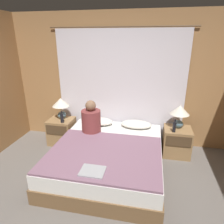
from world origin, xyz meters
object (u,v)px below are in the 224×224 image
object	(u,v)px
pillow_right	(136,124)
laptop_on_bed	(93,171)
bed	(108,157)
nightstand_right	(177,142)
pillow_left	(98,121)
nightstand_left	(62,131)
beer_bottle_on_right_stand	(174,127)
person_left_in_bed	(91,120)
beer_bottle_on_left_stand	(62,118)
lamp_left	(61,105)
lamp_right	(180,112)

from	to	relation	value
pillow_right	laptop_on_bed	xyz separation A→B (m)	(-0.41, -1.50, -0.02)
laptop_on_bed	bed	bearing A→B (deg)	87.19
nightstand_right	pillow_left	distance (m)	1.52
nightstand_left	beer_bottle_on_right_stand	bearing A→B (deg)	-3.56
person_left_in_bed	beer_bottle_on_left_stand	xyz separation A→B (m)	(-0.63, 0.16, -0.08)
person_left_in_bed	beer_bottle_on_left_stand	world-z (taller)	person_left_in_bed
pillow_left	beer_bottle_on_right_stand	size ratio (longest dim) A/B	2.46
nightstand_left	nightstand_right	bearing A→B (deg)	0.00
pillow_left	laptop_on_bed	size ratio (longest dim) A/B	1.88
pillow_right	laptop_on_bed	world-z (taller)	pillow_right
nightstand_right	lamp_left	size ratio (longest dim) A/B	1.22
pillow_right	beer_bottle_on_right_stand	size ratio (longest dim) A/B	2.46
lamp_right	beer_bottle_on_left_stand	distance (m)	2.17
pillow_right	laptop_on_bed	bearing A→B (deg)	-105.21
pillow_left	person_left_in_bed	distance (m)	0.41
person_left_in_bed	beer_bottle_on_right_stand	world-z (taller)	person_left_in_bed
nightstand_left	pillow_left	distance (m)	0.80
bed	person_left_in_bed	distance (m)	0.72
nightstand_left	laptop_on_bed	distance (m)	1.80
person_left_in_bed	beer_bottle_on_left_stand	size ratio (longest dim) A/B	2.51
pillow_left	person_left_in_bed	bearing A→B (deg)	-93.89
nightstand_right	beer_bottle_on_right_stand	size ratio (longest dim) A/B	2.19
nightstand_right	lamp_right	bearing A→B (deg)	90.00
beer_bottle_on_right_stand	bed	bearing A→B (deg)	-152.13
bed	lamp_left	bearing A→B (deg)	146.25
bed	pillow_right	size ratio (longest dim) A/B	3.36
nightstand_left	lamp_right	distance (m)	2.31
beer_bottle_on_right_stand	pillow_right	bearing A→B (deg)	162.50
beer_bottle_on_left_stand	lamp_right	bearing A→B (deg)	5.40
nightstand_right	lamp_left	bearing A→B (deg)	178.24
pillow_left	pillow_right	bearing A→B (deg)	0.00
person_left_in_bed	pillow_right	bearing A→B (deg)	25.51
bed	lamp_right	size ratio (longest dim) A/B	4.60
lamp_left	beer_bottle_on_left_stand	world-z (taller)	lamp_left
pillow_left	pillow_right	distance (m)	0.74
lamp_left	lamp_right	size ratio (longest dim) A/B	1.00
bed	pillow_right	xyz separation A→B (m)	(0.37, 0.76, 0.28)
nightstand_right	bed	bearing A→B (deg)	-148.76
lamp_left	person_left_in_bed	distance (m)	0.82
bed	laptop_on_bed	world-z (taller)	laptop_on_bed
nightstand_left	pillow_right	world-z (taller)	pillow_right
lamp_left	beer_bottle_on_right_stand	distance (m)	2.18
pillow_left	laptop_on_bed	world-z (taller)	pillow_left
pillow_left	beer_bottle_on_right_stand	distance (m)	1.43
nightstand_right	laptop_on_bed	bearing A→B (deg)	-129.23
lamp_left	person_left_in_bed	xyz separation A→B (m)	(0.73, -0.36, -0.12)
pillow_right	person_left_in_bed	size ratio (longest dim) A/B	0.97
lamp_right	laptop_on_bed	xyz separation A→B (m)	(-1.16, -1.49, -0.32)
bed	nightstand_right	distance (m)	1.31
bed	lamp_left	world-z (taller)	lamp_left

